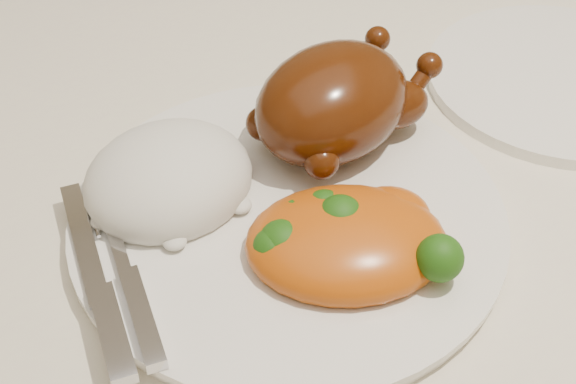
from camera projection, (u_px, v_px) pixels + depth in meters
name	position (u px, v px, depth m)	size (l,w,h in m)	color
dining_table	(371.00, 253.00, 0.71)	(1.60, 0.90, 0.76)	brown
tablecloth	(377.00, 192.00, 0.66)	(1.73, 1.03, 0.18)	beige
dinner_plate	(288.00, 219.00, 0.58)	(0.31, 0.31, 0.01)	white
side_plate	(562.00, 79.00, 0.71)	(0.24, 0.24, 0.01)	white
roast_chicken	(336.00, 101.00, 0.61)	(0.18, 0.14, 0.08)	#4D2108
rice_mound	(169.00, 180.00, 0.58)	(0.15, 0.15, 0.07)	silver
mac_and_cheese	(346.00, 238.00, 0.54)	(0.16, 0.14, 0.05)	#CC590D
cutlery	(116.00, 295.00, 0.51)	(0.04, 0.18, 0.01)	silver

